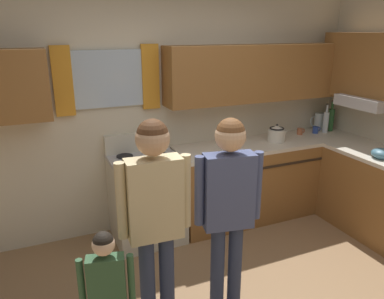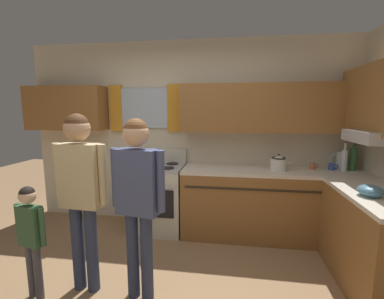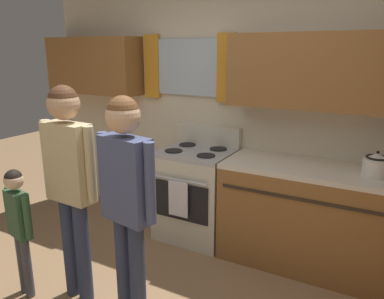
# 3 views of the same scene
# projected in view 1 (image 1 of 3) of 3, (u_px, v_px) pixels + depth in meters

# --- Properties ---
(back_wall_unit) EXTENTS (4.60, 0.42, 2.60)m
(back_wall_unit) POSITION_uv_depth(u_px,v_px,m) (171.00, 98.00, 3.99)
(back_wall_unit) COLOR beige
(back_wall_unit) RESTS_ON ground
(kitchen_counter_run) EXTENTS (2.26, 1.78, 0.90)m
(kitchen_counter_run) POSITION_uv_depth(u_px,v_px,m) (302.00, 183.00, 4.31)
(kitchen_counter_run) COLOR brown
(kitchen_counter_run) RESTS_ON ground
(stove_oven) EXTENTS (0.70, 0.67, 1.10)m
(stove_oven) POSITION_uv_depth(u_px,v_px,m) (147.00, 197.00, 3.89)
(stove_oven) COLOR beige
(stove_oven) RESTS_ON ground
(bottle_wine_green) EXTENTS (0.08, 0.08, 0.39)m
(bottle_wine_green) POSITION_uv_depth(u_px,v_px,m) (331.00, 119.00, 4.74)
(bottle_wine_green) COLOR #2D6633
(bottle_wine_green) RESTS_ON kitchen_counter_run
(bottle_tall_clear) EXTENTS (0.07, 0.07, 0.37)m
(bottle_tall_clear) POSITION_uv_depth(u_px,v_px,m) (326.00, 122.00, 4.66)
(bottle_tall_clear) COLOR silver
(bottle_tall_clear) RESTS_ON kitchen_counter_run
(mug_cobalt_blue) EXTENTS (0.11, 0.07, 0.08)m
(mug_cobalt_blue) POSITION_uv_depth(u_px,v_px,m) (316.00, 130.00, 4.66)
(mug_cobalt_blue) COLOR #2D479E
(mug_cobalt_blue) RESTS_ON kitchen_counter_run
(cup_terracotta) EXTENTS (0.11, 0.07, 0.08)m
(cup_terracotta) POSITION_uv_depth(u_px,v_px,m) (300.00, 131.00, 4.60)
(cup_terracotta) COLOR #B76642
(cup_terracotta) RESTS_ON kitchen_counter_run
(stovetop_kettle) EXTENTS (0.27, 0.20, 0.21)m
(stovetop_kettle) POSITION_uv_depth(u_px,v_px,m) (277.00, 133.00, 4.30)
(stovetop_kettle) COLOR silver
(stovetop_kettle) RESTS_ON kitchen_counter_run
(water_pitcher) EXTENTS (0.19, 0.11, 0.22)m
(water_pitcher) POSITION_uv_depth(u_px,v_px,m) (318.00, 121.00, 4.80)
(water_pitcher) COLOR silver
(water_pitcher) RESTS_ON kitchen_counter_run
(mixing_bowl) EXTENTS (0.21, 0.21, 0.10)m
(mixing_bowl) POSITION_uv_depth(u_px,v_px,m) (382.00, 154.00, 3.75)
(mixing_bowl) COLOR teal
(mixing_bowl) RESTS_ON kitchen_counter_run
(adult_holding_child) EXTENTS (0.50, 0.22, 1.62)m
(adult_holding_child) POSITION_uv_depth(u_px,v_px,m) (155.00, 207.00, 2.46)
(adult_holding_child) COLOR #2D3856
(adult_holding_child) RESTS_ON ground
(adult_in_plaid) EXTENTS (0.49, 0.21, 1.58)m
(adult_in_plaid) POSITION_uv_depth(u_px,v_px,m) (228.00, 199.00, 2.64)
(adult_in_plaid) COLOR #2D3856
(adult_in_plaid) RESTS_ON ground
(small_child) EXTENTS (0.33, 0.15, 1.02)m
(small_child) POSITION_uv_depth(u_px,v_px,m) (107.00, 287.00, 2.28)
(small_child) COLOR #4C4C56
(small_child) RESTS_ON ground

